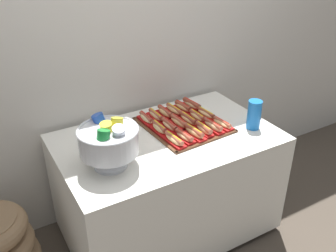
% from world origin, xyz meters
% --- Properties ---
extents(ground_plane, '(10.00, 10.00, 0.00)m').
position_xyz_m(ground_plane, '(0.00, 0.00, 0.00)').
color(ground_plane, '#4C4238').
extents(back_wall, '(6.00, 0.10, 2.60)m').
position_xyz_m(back_wall, '(0.00, 0.51, 1.30)').
color(back_wall, silver).
rests_on(back_wall, ground_plane).
extents(buffet_table, '(1.37, 0.84, 0.77)m').
position_xyz_m(buffet_table, '(0.00, 0.00, 0.40)').
color(buffet_table, white).
rests_on(buffet_table, ground_plane).
extents(serving_tray, '(0.51, 0.55, 0.01)m').
position_xyz_m(serving_tray, '(0.17, 0.07, 0.77)').
color(serving_tray, '#56331E').
rests_on(serving_tray, buffet_table).
extents(hot_dog_0, '(0.08, 0.18, 0.06)m').
position_xyz_m(hot_dog_0, '(-0.01, -0.11, 0.80)').
color(hot_dog_0, '#B21414').
rests_on(hot_dog_0, serving_tray).
extents(hot_dog_1, '(0.08, 0.16, 0.06)m').
position_xyz_m(hot_dog_1, '(0.06, -0.10, 0.80)').
color(hot_dog_1, '#B21414').
rests_on(hot_dog_1, serving_tray).
extents(hot_dog_2, '(0.08, 0.18, 0.06)m').
position_xyz_m(hot_dog_2, '(0.14, -0.10, 0.80)').
color(hot_dog_2, red).
rests_on(hot_dog_2, serving_tray).
extents(hot_dog_3, '(0.06, 0.15, 0.06)m').
position_xyz_m(hot_dog_3, '(0.21, -0.09, 0.80)').
color(hot_dog_3, red).
rests_on(hot_dog_3, serving_tray).
extents(hot_dog_4, '(0.07, 0.18, 0.06)m').
position_xyz_m(hot_dog_4, '(0.29, -0.09, 0.80)').
color(hot_dog_4, '#B21414').
rests_on(hot_dog_4, serving_tray).
extents(hot_dog_5, '(0.08, 0.17, 0.05)m').
position_xyz_m(hot_dog_5, '(0.36, -0.08, 0.80)').
color(hot_dog_5, red).
rests_on(hot_dog_5, serving_tray).
extents(hot_dog_6, '(0.07, 0.16, 0.06)m').
position_xyz_m(hot_dog_6, '(-0.02, 0.06, 0.80)').
color(hot_dog_6, '#B21414').
rests_on(hot_dog_6, serving_tray).
extents(hot_dog_7, '(0.07, 0.17, 0.06)m').
position_xyz_m(hot_dog_7, '(0.05, 0.06, 0.80)').
color(hot_dog_7, '#B21414').
rests_on(hot_dog_7, serving_tray).
extents(hot_dog_8, '(0.08, 0.18, 0.06)m').
position_xyz_m(hot_dog_8, '(0.13, 0.07, 0.80)').
color(hot_dog_8, red).
rests_on(hot_dog_8, serving_tray).
extents(hot_dog_9, '(0.07, 0.18, 0.06)m').
position_xyz_m(hot_dog_9, '(0.20, 0.07, 0.80)').
color(hot_dog_9, red).
rests_on(hot_dog_9, serving_tray).
extents(hot_dog_10, '(0.07, 0.16, 0.06)m').
position_xyz_m(hot_dog_10, '(0.28, 0.08, 0.80)').
color(hot_dog_10, red).
rests_on(hot_dog_10, serving_tray).
extents(hot_dog_11, '(0.08, 0.18, 0.06)m').
position_xyz_m(hot_dog_11, '(0.35, 0.08, 0.80)').
color(hot_dog_11, red).
rests_on(hot_dog_11, serving_tray).
extents(hot_dog_12, '(0.06, 0.17, 0.06)m').
position_xyz_m(hot_dog_12, '(-0.03, 0.22, 0.80)').
color(hot_dog_12, '#B21414').
rests_on(hot_dog_12, serving_tray).
extents(hot_dog_13, '(0.06, 0.18, 0.06)m').
position_xyz_m(hot_dog_13, '(0.04, 0.23, 0.80)').
color(hot_dog_13, red).
rests_on(hot_dog_13, serving_tray).
extents(hot_dog_14, '(0.07, 0.17, 0.06)m').
position_xyz_m(hot_dog_14, '(0.12, 0.23, 0.80)').
color(hot_dog_14, '#B21414').
rests_on(hot_dog_14, serving_tray).
extents(hot_dog_15, '(0.08, 0.18, 0.06)m').
position_xyz_m(hot_dog_15, '(0.19, 0.24, 0.80)').
color(hot_dog_15, '#B21414').
rests_on(hot_dog_15, serving_tray).
extents(hot_dog_16, '(0.09, 0.18, 0.06)m').
position_xyz_m(hot_dog_16, '(0.27, 0.24, 0.80)').
color(hot_dog_16, '#B21414').
rests_on(hot_dog_16, serving_tray).
extents(hot_dog_17, '(0.08, 0.18, 0.06)m').
position_xyz_m(hot_dog_17, '(0.34, 0.25, 0.80)').
color(hot_dog_17, '#B21414').
rests_on(hot_dog_17, serving_tray).
extents(punch_bowl, '(0.33, 0.33, 0.28)m').
position_xyz_m(punch_bowl, '(-0.43, -0.12, 0.93)').
color(punch_bowl, silver).
rests_on(punch_bowl, buffet_table).
extents(cup_stack, '(0.09, 0.09, 0.19)m').
position_xyz_m(cup_stack, '(0.54, -0.18, 0.86)').
color(cup_stack, blue).
rests_on(cup_stack, buffet_table).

